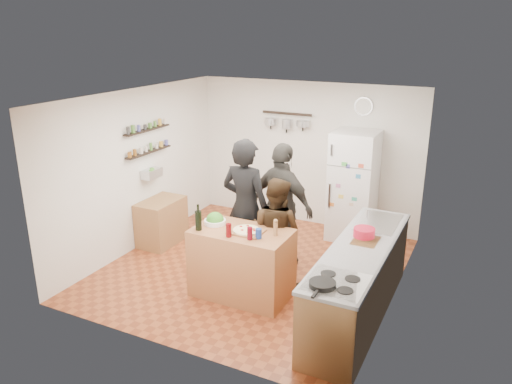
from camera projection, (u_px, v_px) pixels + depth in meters
The scene contains 26 objects.
room_shell at pixel (265, 180), 7.25m from camera, with size 4.20×4.20×4.20m.
prep_island at pixel (242, 263), 6.47m from camera, with size 1.25×0.72×0.91m, color #A4633C.
pizza_board at pixel (246, 231), 6.27m from camera, with size 0.42×0.34×0.02m, color brown.
pizza at pixel (246, 230), 6.27m from camera, with size 0.34×0.34×0.02m, color beige.
salad_bowl at pixel (215, 222), 6.54m from camera, with size 0.28×0.28×0.06m, color white.
wine_bottle at pixel (198, 221), 6.31m from camera, with size 0.08×0.08×0.25m, color black.
wine_glass_near at pixel (229, 230), 6.12m from camera, with size 0.07×0.07×0.17m, color #55070A.
wine_glass_far at pixel (250, 233), 6.04m from camera, with size 0.07×0.07×0.16m, color #520712.
pepper_mill at pixel (276, 229), 6.15m from camera, with size 0.05×0.05×0.17m, color #97693F.
salt_canister at pixel (259, 234), 6.08m from camera, with size 0.08×0.08×0.12m, color navy.
person_left at pixel (245, 208), 6.91m from camera, with size 0.72×0.47×1.97m, color black.
person_center at pixel (276, 232), 6.67m from camera, with size 0.74×0.57×1.51m, color black.
person_back at pixel (282, 206), 7.16m from camera, with size 1.08×0.45×1.84m, color #292825.
counter_run at pixel (359, 282), 5.99m from camera, with size 0.63×2.63×0.90m, color #9E7042.
stove_top at pixel (336, 283), 5.04m from camera, with size 0.60×0.62×0.02m, color white.
skillet at pixel (322, 284), 4.94m from camera, with size 0.27×0.27×0.05m, color black.
sink at pixel (378, 223), 6.57m from camera, with size 0.50×0.80×0.03m, color silver.
cutting_board at pixel (366, 241), 6.01m from camera, with size 0.30×0.40×0.02m, color olive.
red_bowl at pixel (364, 232), 6.11m from camera, with size 0.26×0.26×0.11m, color #B5142F.
fridge at pixel (353, 186), 8.12m from camera, with size 0.70×0.68×1.80m, color white.
wall_clock at pixel (364, 106), 8.00m from camera, with size 0.30×0.30×0.03m, color silver.
spice_shelf_lower at pixel (149, 152), 7.82m from camera, with size 0.12×1.00×0.03m, color black.
spice_shelf_upper at pixel (147, 130), 7.71m from camera, with size 0.12×1.00×0.03m, color black.
produce_basket at pixel (152, 173), 7.92m from camera, with size 0.18×0.35×0.14m, color silver.
side_table at pixel (162, 222), 8.07m from camera, with size 0.50×0.80×0.73m, color #A77946.
pot_rack at pixel (287, 113), 8.55m from camera, with size 0.90×0.04×0.04m, color black.
Camera 1 is at (2.96, -5.88, 3.38)m, focal length 35.00 mm.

